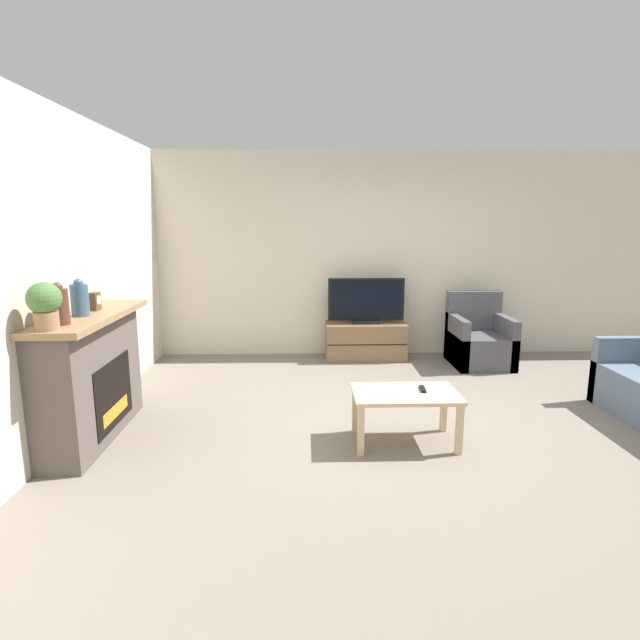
{
  "coord_description": "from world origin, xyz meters",
  "views": [
    {
      "loc": [
        -1.01,
        -4.22,
        1.78
      ],
      "look_at": [
        -0.86,
        0.52,
        0.85
      ],
      "focal_mm": 28.0,
      "sensor_mm": 36.0,
      "label": 1
    }
  ],
  "objects": [
    {
      "name": "wall_left",
      "position": [
        -2.99,
        0.0,
        1.35
      ],
      "size": [
        0.06,
        12.0,
        2.7
      ],
      "color": "beige",
      "rests_on": "ground"
    },
    {
      "name": "coffee_table",
      "position": [
        -0.2,
        -0.41,
        0.37
      ],
      "size": [
        0.85,
        0.52,
        0.43
      ],
      "color": "#CCB289",
      "rests_on": "ground"
    },
    {
      "name": "armchair",
      "position": [
        1.2,
        1.88,
        0.29
      ],
      "size": [
        0.7,
        0.76,
        0.9
      ],
      "color": "#4C4C51",
      "rests_on": "ground"
    },
    {
      "name": "potted_plant",
      "position": [
        -2.76,
        -0.86,
        1.24
      ],
      "size": [
        0.22,
        0.22,
        0.33
      ],
      "color": "#936B4C",
      "rests_on": "fireplace"
    },
    {
      "name": "wall_back",
      "position": [
        0.0,
        2.48,
        1.35
      ],
      "size": [
        12.0,
        0.06,
        2.7
      ],
      "color": "beige",
      "rests_on": "ground"
    },
    {
      "name": "remote",
      "position": [
        -0.05,
        -0.37,
        0.44
      ],
      "size": [
        0.05,
        0.15,
        0.02
      ],
      "rotation": [
        0.0,
        0.0,
        -0.07
      ],
      "color": "black",
      "rests_on": "coffee_table"
    },
    {
      "name": "fireplace",
      "position": [
        -2.78,
        -0.22,
        0.54
      ],
      "size": [
        0.47,
        1.49,
        1.06
      ],
      "color": "#564C47",
      "rests_on": "ground"
    },
    {
      "name": "mantel_clock",
      "position": [
        -2.76,
        -0.07,
        1.14
      ],
      "size": [
        0.08,
        0.11,
        0.15
      ],
      "color": "brown",
      "rests_on": "fireplace"
    },
    {
      "name": "tv_stand",
      "position": [
        -0.21,
        2.19,
        0.24
      ],
      "size": [
        1.05,
        0.45,
        0.48
      ],
      "color": "brown",
      "rests_on": "ground"
    },
    {
      "name": "tv",
      "position": [
        -0.21,
        2.19,
        0.76
      ],
      "size": [
        1.0,
        0.18,
        0.59
      ],
      "color": "black",
      "rests_on": "tv_stand"
    },
    {
      "name": "mantel_vase_left",
      "position": [
        -2.76,
        -0.67,
        1.2
      ],
      "size": [
        0.13,
        0.13,
        0.3
      ],
      "color": "#512D23",
      "rests_on": "fireplace"
    },
    {
      "name": "mantel_vase_centre_left",
      "position": [
        -2.76,
        -0.33,
        1.2
      ],
      "size": [
        0.13,
        0.13,
        0.3
      ],
      "color": "#385670",
      "rests_on": "fireplace"
    },
    {
      "name": "ground_plane",
      "position": [
        0.0,
        0.0,
        0.0
      ],
      "size": [
        24.0,
        24.0,
        0.0
      ],
      "primitive_type": "plane",
      "color": "slate"
    }
  ]
}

